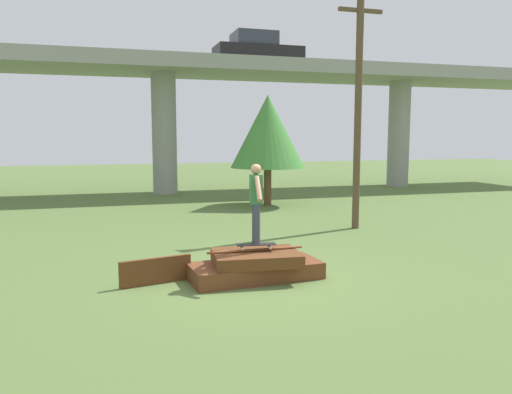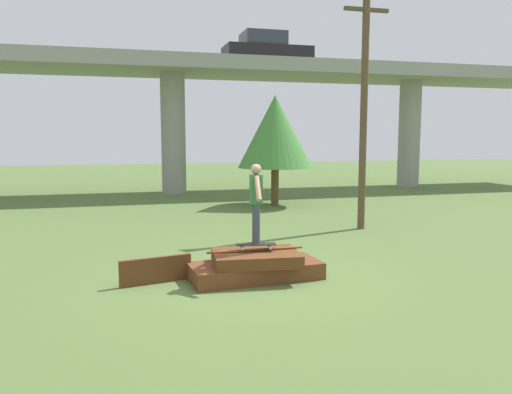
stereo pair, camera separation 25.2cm
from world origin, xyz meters
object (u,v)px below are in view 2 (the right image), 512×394
(utility_pole, at_px, (364,105))
(tree_behind_left, at_px, (275,132))
(car_on_overpass_mid, at_px, (266,51))
(skater, at_px, (256,199))
(skateboard, at_px, (256,245))

(utility_pole, xyz_separation_m, tree_behind_left, (-0.93, 5.23, -0.68))
(car_on_overpass_mid, xyz_separation_m, utility_pole, (-0.25, -10.55, -3.14))
(skater, relative_size, car_on_overpass_mid, 0.36)
(skateboard, relative_size, utility_pole, 0.11)
(tree_behind_left, bearing_deg, skateboard, -109.30)
(car_on_overpass_mid, relative_size, tree_behind_left, 0.98)
(tree_behind_left, bearing_deg, skater, -109.30)
(car_on_overpass_mid, height_order, utility_pole, car_on_overpass_mid)
(skateboard, distance_m, tree_behind_left, 10.09)
(skater, distance_m, car_on_overpass_mid, 16.12)
(utility_pole, bearing_deg, car_on_overpass_mid, 88.62)
(utility_pole, relative_size, tree_behind_left, 1.61)
(utility_pole, bearing_deg, skateboard, -135.83)
(utility_pole, height_order, tree_behind_left, utility_pole)
(car_on_overpass_mid, bearing_deg, skater, -106.91)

